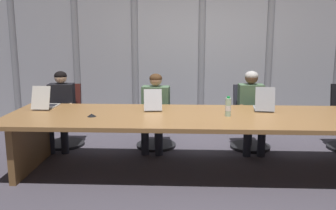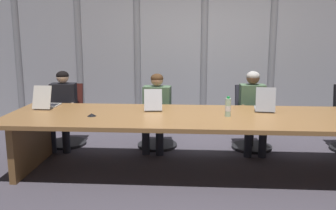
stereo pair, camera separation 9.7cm
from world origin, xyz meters
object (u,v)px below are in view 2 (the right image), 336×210
(person_left_end, at_px, (63,105))
(office_chair_left_end, at_px, (67,122))
(office_chair_left_mid, at_px, (157,124))
(water_bottle_primary, at_px, (228,107))
(office_chair_center, at_px, (251,125))
(conference_mic_left_side, at_px, (92,115))
(laptop_left_end, at_px, (47,103))
(person_left_mid, at_px, (156,107))
(laptop_left_mid, at_px, (153,105))
(laptop_center, at_px, (265,106))
(person_center, at_px, (253,107))

(person_left_end, bearing_deg, office_chair_left_end, 176.41)
(office_chair_left_mid, height_order, water_bottle_primary, water_bottle_primary)
(office_chair_center, bearing_deg, conference_mic_left_side, -69.17)
(laptop_left_end, relative_size, person_left_mid, 0.39)
(laptop_left_mid, distance_m, laptop_center, 1.45)
(office_chair_left_mid, relative_size, conference_mic_left_side, 8.13)
(laptop_left_end, distance_m, person_left_end, 0.56)
(office_chair_left_end, xyz_separation_m, office_chair_left_mid, (1.42, -0.00, -0.01))
(person_left_end, height_order, water_bottle_primary, person_left_end)
(laptop_left_mid, height_order, office_chair_left_end, laptop_left_mid)
(laptop_left_mid, relative_size, office_chair_left_end, 0.45)
(laptop_left_mid, distance_m, person_left_mid, 0.59)
(office_chair_center, distance_m, water_bottle_primary, 1.28)
(laptop_left_end, bearing_deg, conference_mic_left_side, -121.87)
(office_chair_left_end, bearing_deg, conference_mic_left_side, 31.27)
(laptop_center, relative_size, office_chair_center, 0.45)
(person_left_end, xyz_separation_m, water_bottle_primary, (2.37, -0.93, 0.19))
(laptop_center, xyz_separation_m, person_left_mid, (-1.47, 0.56, -0.15))
(person_left_mid, relative_size, person_center, 0.96)
(conference_mic_left_side, bearing_deg, person_left_mid, 56.59)
(laptop_center, height_order, person_left_mid, person_left_mid)
(laptop_left_end, bearing_deg, person_left_mid, -67.77)
(laptop_left_end, xyz_separation_m, laptop_center, (2.89, -0.01, 0.00))
(office_chair_left_mid, xyz_separation_m, water_bottle_primary, (0.96, -1.09, 0.50))
(laptop_center, bearing_deg, laptop_left_end, 96.41)
(office_chair_left_end, bearing_deg, water_bottle_primary, 64.94)
(laptop_left_end, bearing_deg, laptop_left_mid, -89.60)
(person_left_end, distance_m, person_left_mid, 1.41)
(laptop_left_mid, distance_m, water_bottle_primary, 1.02)
(laptop_left_end, height_order, office_chair_left_mid, laptop_left_end)
(laptop_left_mid, bearing_deg, office_chair_center, -69.40)
(laptop_left_end, distance_m, person_left_mid, 1.54)
(person_left_mid, distance_m, person_center, 1.41)
(laptop_left_mid, bearing_deg, water_bottle_primary, -117.77)
(office_chair_left_mid, height_order, person_center, person_center)
(laptop_left_end, xyz_separation_m, office_chair_center, (2.85, 0.71, -0.44))
(laptop_left_end, height_order, laptop_center, laptop_center)
(laptop_left_end, bearing_deg, person_left_end, -0.39)
(laptop_left_end, xyz_separation_m, conference_mic_left_side, (0.75, -0.49, -0.04))
(office_chair_left_mid, height_order, conference_mic_left_side, office_chair_left_mid)
(conference_mic_left_side, bearing_deg, office_chair_left_end, 121.67)
(laptop_left_end, distance_m, laptop_center, 2.89)
(laptop_left_end, xyz_separation_m, person_center, (2.84, 0.55, -0.13))
(person_left_mid, bearing_deg, office_chair_left_end, -91.94)
(office_chair_center, distance_m, conference_mic_left_side, 2.45)
(water_bottle_primary, bearing_deg, person_center, 64.41)
(office_chair_center, bearing_deg, person_left_mid, -92.32)
(person_center, height_order, conference_mic_left_side, person_center)
(person_center, bearing_deg, laptop_left_end, -80.69)
(person_left_mid, xyz_separation_m, conference_mic_left_side, (-0.68, -1.03, 0.11))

